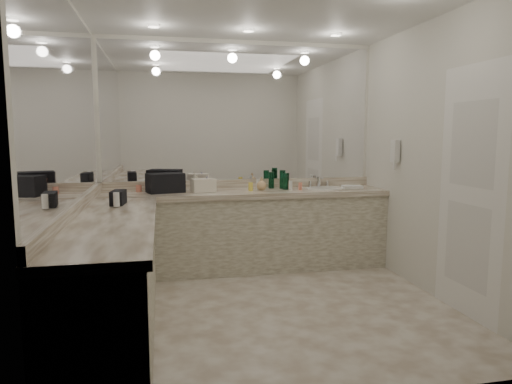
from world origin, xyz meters
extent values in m
plane|color=beige|center=(0.00, 0.00, 0.00)|extent=(3.20, 3.20, 0.00)
plane|color=white|center=(0.00, 0.00, 2.60)|extent=(3.20, 3.20, 0.00)
cube|color=silver|center=(0.00, 1.50, 1.30)|extent=(3.20, 0.02, 2.60)
cube|color=silver|center=(-1.60, 0.00, 1.30)|extent=(0.02, 3.00, 2.60)
cube|color=silver|center=(1.60, 0.00, 1.30)|extent=(0.02, 3.00, 2.60)
cube|color=beige|center=(0.00, 1.20, 0.42)|extent=(3.20, 0.60, 0.84)
cube|color=beige|center=(0.00, 1.19, 0.87)|extent=(3.20, 0.64, 0.06)
cube|color=beige|center=(-1.30, -0.30, 0.42)|extent=(0.60, 2.40, 0.84)
cube|color=beige|center=(-1.29, -0.30, 0.87)|extent=(0.64, 2.42, 0.06)
cube|color=beige|center=(0.00, 1.48, 0.95)|extent=(3.20, 0.04, 0.10)
cube|color=beige|center=(-1.58, 0.00, 0.95)|extent=(0.04, 3.00, 0.10)
cube|color=white|center=(0.00, 1.49, 1.77)|extent=(3.12, 0.01, 1.55)
cube|color=white|center=(-1.59, 0.00, 1.77)|extent=(0.01, 2.92, 1.55)
cylinder|color=white|center=(0.95, 1.20, 0.90)|extent=(0.44, 0.44, 0.03)
cube|color=silver|center=(0.95, 1.41, 0.97)|extent=(0.24, 0.16, 0.14)
cube|color=white|center=(1.56, 0.70, 1.35)|extent=(0.06, 0.10, 0.24)
cube|color=white|center=(1.59, -0.50, 1.05)|extent=(0.02, 0.82, 2.10)
cube|color=black|center=(-0.87, 1.22, 1.01)|extent=(0.43, 0.34, 0.22)
cube|color=black|center=(-1.30, 0.44, 0.97)|extent=(0.14, 0.25, 0.13)
cube|color=silver|center=(-0.47, 1.16, 0.97)|extent=(0.28, 0.20, 0.14)
cube|color=white|center=(1.26, 1.12, 0.92)|extent=(0.24, 0.17, 0.04)
cylinder|color=white|center=(-1.30, 0.26, 0.96)|extent=(0.05, 0.05, 0.12)
imported|color=white|center=(-0.52, 1.28, 0.99)|extent=(0.07, 0.07, 0.18)
imported|color=#B5B0CD|center=(-0.42, 1.18, 0.98)|extent=(0.10, 0.10, 0.17)
imported|color=tan|center=(0.20, 1.21, 0.97)|extent=(0.12, 0.12, 0.15)
cylinder|color=#10512F|center=(0.35, 1.36, 1.00)|extent=(0.07, 0.07, 0.19)
cylinder|color=#10512F|center=(0.49, 1.22, 0.99)|extent=(0.07, 0.07, 0.19)
cylinder|color=#10512F|center=(0.47, 1.30, 1.01)|extent=(0.07, 0.07, 0.22)
cylinder|color=#F2D84C|center=(0.06, 1.16, 0.95)|extent=(0.05, 0.05, 0.10)
cylinder|color=#E57F66|center=(-1.16, 1.33, 0.94)|extent=(0.06, 0.06, 0.08)
cylinder|color=#3F3F4C|center=(-0.92, 1.28, 0.97)|extent=(0.04, 0.04, 0.13)
cylinder|color=white|center=(0.17, 1.25, 0.96)|extent=(0.04, 0.04, 0.12)
cylinder|color=white|center=(0.52, 1.14, 0.95)|extent=(0.04, 0.04, 0.11)
cylinder|color=#E57F66|center=(0.53, 1.19, 0.94)|extent=(0.05, 0.05, 0.07)
cylinder|color=#E57F66|center=(-0.99, 1.34, 0.97)|extent=(0.04, 0.04, 0.15)
cylinder|color=#F2D84C|center=(-0.87, 1.33, 0.95)|extent=(0.04, 0.04, 0.10)
cylinder|color=#E57F66|center=(0.63, 1.13, 0.94)|extent=(0.04, 0.04, 0.09)
camera|label=1|loc=(-0.92, -3.80, 1.53)|focal=32.00mm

